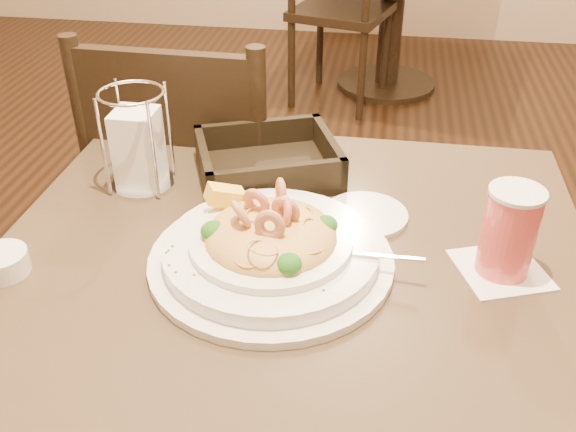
# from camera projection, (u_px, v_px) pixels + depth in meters

# --- Properties ---
(main_table) EXTENTS (0.90, 0.90, 0.73)m
(main_table) POSITION_uv_depth(u_px,v_px,m) (286.00, 380.00, 1.05)
(main_table) COLOR black
(main_table) RESTS_ON ground
(dining_chair_near) EXTENTS (0.43, 0.43, 0.93)m
(dining_chair_near) POSITION_uv_depth(u_px,v_px,m) (199.00, 205.00, 1.51)
(dining_chair_near) COLOR black
(dining_chair_near) RESTS_ON ground
(dining_chair_far) EXTENTS (0.52, 0.52, 0.93)m
(dining_chair_far) POSITION_uv_depth(u_px,v_px,m) (338.00, 4.00, 2.99)
(dining_chair_far) COLOR black
(dining_chair_far) RESTS_ON ground
(pasta_bowl) EXTENTS (0.40, 0.36, 0.11)m
(pasta_bowl) POSITION_uv_depth(u_px,v_px,m) (271.00, 245.00, 0.92)
(pasta_bowl) COLOR white
(pasta_bowl) RESTS_ON main_table
(drink_glass) EXTENTS (0.15, 0.15, 0.13)m
(drink_glass) POSITION_uv_depth(u_px,v_px,m) (509.00, 233.00, 0.89)
(drink_glass) COLOR white
(drink_glass) RESTS_ON main_table
(bread_basket) EXTENTS (0.30, 0.27, 0.07)m
(bread_basket) POSITION_uv_depth(u_px,v_px,m) (268.00, 164.00, 1.15)
(bread_basket) COLOR black
(bread_basket) RESTS_ON main_table
(napkin_caddy) EXTENTS (0.11, 0.11, 0.18)m
(napkin_caddy) POSITION_uv_depth(u_px,v_px,m) (138.00, 146.00, 1.09)
(napkin_caddy) COLOR silver
(napkin_caddy) RESTS_ON main_table
(side_plate) EXTENTS (0.18, 0.18, 0.01)m
(side_plate) POSITION_uv_depth(u_px,v_px,m) (366.00, 215.00, 1.04)
(side_plate) COLOR white
(side_plate) RESTS_ON main_table
(butter_ramekin) EXTENTS (0.09, 0.09, 0.03)m
(butter_ramekin) POSITION_uv_depth(u_px,v_px,m) (2.00, 263.00, 0.92)
(butter_ramekin) COLOR white
(butter_ramekin) RESTS_ON main_table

